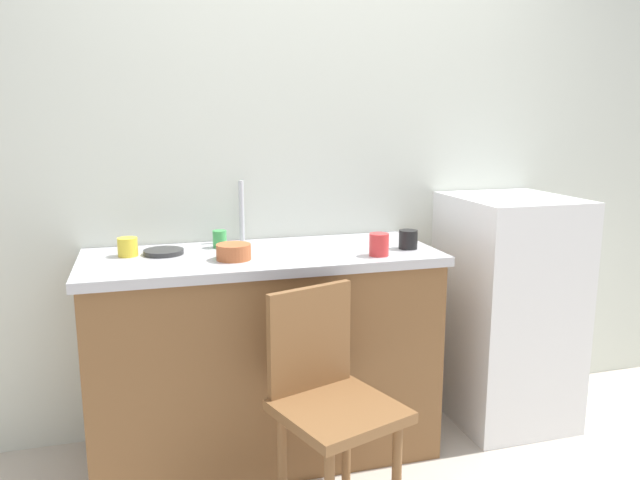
% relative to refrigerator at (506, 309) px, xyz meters
% --- Properties ---
extents(back_wall, '(4.80, 0.10, 2.70)m').
position_rel_refrigerator_xyz_m(back_wall, '(-0.91, 0.35, 0.78)').
color(back_wall, silver).
rests_on(back_wall, ground_plane).
extents(cabinet_base, '(1.48, 0.60, 0.89)m').
position_rel_refrigerator_xyz_m(cabinet_base, '(-1.23, 0.00, -0.12)').
color(cabinet_base, brown).
rests_on(cabinet_base, ground_plane).
extents(countertop, '(1.52, 0.64, 0.04)m').
position_rel_refrigerator_xyz_m(countertop, '(-1.23, 0.00, 0.35)').
color(countertop, '#B7B7BC').
rests_on(countertop, cabinet_base).
extents(faucet, '(0.02, 0.02, 0.29)m').
position_rel_refrigerator_xyz_m(faucet, '(-1.28, 0.25, 0.51)').
color(faucet, '#B7B7BC').
rests_on(faucet, countertop).
extents(refrigerator, '(0.55, 0.60, 1.13)m').
position_rel_refrigerator_xyz_m(refrigerator, '(0.00, 0.00, 0.00)').
color(refrigerator, white).
rests_on(refrigerator, ground_plane).
extents(chair, '(0.51, 0.51, 0.89)m').
position_rel_refrigerator_xyz_m(chair, '(-1.10, -0.57, -0.07)').
color(chair, brown).
rests_on(chair, ground_plane).
extents(terracotta_bowl, '(0.14, 0.14, 0.06)m').
position_rel_refrigerator_xyz_m(terracotta_bowl, '(-1.37, -0.10, 0.40)').
color(terracotta_bowl, '#B25B33').
rests_on(terracotta_bowl, countertop).
extents(hotplate, '(0.17, 0.17, 0.02)m').
position_rel_refrigerator_xyz_m(hotplate, '(-1.64, 0.08, 0.38)').
color(hotplate, '#2D2D2D').
rests_on(hotplate, countertop).
extents(cup_green, '(0.06, 0.06, 0.08)m').
position_rel_refrigerator_xyz_m(cup_green, '(-1.39, 0.15, 0.41)').
color(cup_green, green).
rests_on(cup_green, countertop).
extents(cup_red, '(0.08, 0.08, 0.10)m').
position_rel_refrigerator_xyz_m(cup_red, '(-0.77, -0.20, 0.41)').
color(cup_red, red).
rests_on(cup_red, countertop).
extents(cup_yellow, '(0.08, 0.08, 0.08)m').
position_rel_refrigerator_xyz_m(cup_yellow, '(-1.79, 0.09, 0.41)').
color(cup_yellow, yellow).
rests_on(cup_yellow, countertop).
extents(cup_black, '(0.08, 0.08, 0.08)m').
position_rel_refrigerator_xyz_m(cup_black, '(-0.59, -0.10, 0.41)').
color(cup_black, black).
rests_on(cup_black, countertop).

